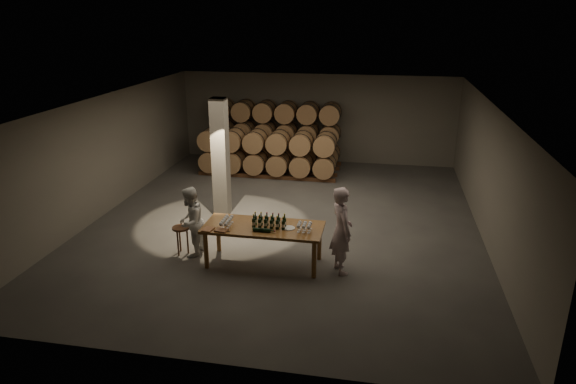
% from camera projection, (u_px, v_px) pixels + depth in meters
% --- Properties ---
extents(room, '(12.00, 12.00, 12.00)m').
position_uv_depth(room, '(221.00, 158.00, 13.71)').
color(room, '#4A4846').
rests_on(room, ground).
extents(tasting_table, '(2.60, 1.10, 0.90)m').
position_uv_depth(tasting_table, '(263.00, 230.00, 11.16)').
color(tasting_table, brown).
rests_on(tasting_table, ground).
extents(barrel_stack_back, '(4.70, 0.95, 2.31)m').
position_uv_depth(barrel_stack_back, '(276.00, 132.00, 18.40)').
color(barrel_stack_back, brown).
rests_on(barrel_stack_back, ground).
extents(barrel_stack_front, '(4.70, 0.95, 1.57)m').
position_uv_depth(barrel_stack_front, '(267.00, 152.00, 17.22)').
color(barrel_stack_front, brown).
rests_on(barrel_stack_front, ground).
extents(bottle_cluster, '(0.73, 0.23, 0.30)m').
position_uv_depth(bottle_cluster, '(269.00, 222.00, 11.04)').
color(bottle_cluster, black).
rests_on(bottle_cluster, tasting_table).
extents(lying_bottles, '(0.48, 0.08, 0.08)m').
position_uv_depth(lying_bottles, '(262.00, 230.00, 10.82)').
color(lying_bottles, black).
rests_on(lying_bottles, tasting_table).
extents(glass_cluster_left, '(0.20, 0.53, 0.18)m').
position_uv_depth(glass_cluster_left, '(226.00, 221.00, 11.09)').
color(glass_cluster_left, silver).
rests_on(glass_cluster_left, tasting_table).
extents(glass_cluster_right, '(0.30, 0.30, 0.17)m').
position_uv_depth(glass_cluster_right, '(304.00, 225.00, 10.86)').
color(glass_cluster_right, silver).
rests_on(glass_cluster_right, tasting_table).
extents(plate, '(0.26, 0.26, 0.01)m').
position_uv_depth(plate, '(289.00, 228.00, 11.01)').
color(plate, silver).
rests_on(plate, tasting_table).
extents(notebook_near, '(0.29, 0.25, 0.03)m').
position_uv_depth(notebook_near, '(222.00, 230.00, 10.88)').
color(notebook_near, brown).
rests_on(notebook_near, tasting_table).
extents(notebook_corner, '(0.25, 0.30, 0.02)m').
position_uv_depth(notebook_corner, '(208.00, 229.00, 10.94)').
color(notebook_corner, brown).
rests_on(notebook_corner, tasting_table).
extents(pen, '(0.15, 0.04, 0.01)m').
position_uv_depth(pen, '(226.00, 231.00, 10.84)').
color(pen, black).
rests_on(pen, tasting_table).
extents(stool, '(0.40, 0.40, 0.66)m').
position_uv_depth(stool, '(181.00, 232.00, 11.71)').
color(stool, brown).
rests_on(stool, ground).
extents(person_man, '(0.71, 0.83, 1.92)m').
position_uv_depth(person_man, '(341.00, 230.00, 10.77)').
color(person_man, beige).
rests_on(person_man, ground).
extents(person_woman, '(0.62, 0.79, 1.62)m').
position_uv_depth(person_woman, '(190.00, 222.00, 11.59)').
color(person_woman, silver).
rests_on(person_woman, ground).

